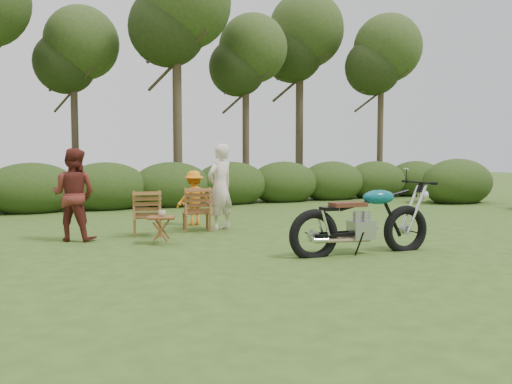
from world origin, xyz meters
name	(u,v)px	position (x,y,z in m)	size (l,w,h in m)	color
ground	(341,259)	(0.00, 0.00, 0.00)	(80.00, 80.00, 0.00)	#2F4B19
tree_line	(179,87)	(0.50, 9.74, 3.81)	(22.52, 11.62, 8.14)	#3A2E1F
motorcycle	(361,253)	(0.53, 0.21, 0.00)	(2.35, 0.89, 1.34)	#0D98AA
lawn_chair_right	(197,231)	(-1.02, 3.69, 0.00)	(0.62, 0.62, 0.91)	brown
lawn_chair_left	(147,235)	(-2.10, 3.53, 0.00)	(0.61, 0.61, 0.88)	brown
side_table	(161,230)	(-2.10, 2.46, 0.24)	(0.47, 0.40, 0.49)	brown
cup	(162,213)	(-2.08, 2.49, 0.54)	(0.14, 0.14, 0.11)	#BFB69D
adult_a	(220,230)	(-0.54, 3.57, 0.00)	(0.66, 0.43, 1.81)	beige
adult_b	(75,240)	(-3.44, 3.52, 0.00)	(0.82, 0.64, 1.70)	maroon
child	(194,225)	(-0.78, 4.56, 0.00)	(0.80, 0.46, 1.23)	orange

